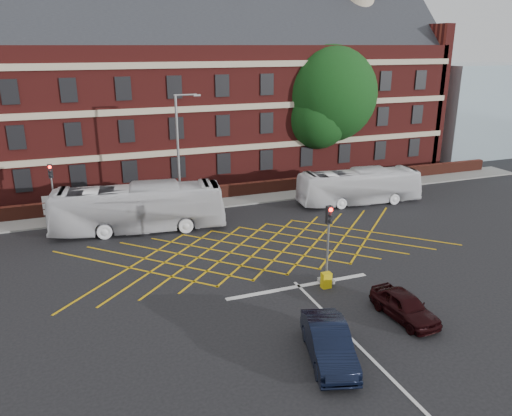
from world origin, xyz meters
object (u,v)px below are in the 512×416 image
object	(u,v)px
utility_cabinet	(326,280)
bus_left	(138,208)
car_navy	(329,343)
traffic_light_near	(327,252)
deciduous_tree	(328,101)
traffic_light_far	(54,200)
bus_right	(359,186)
direction_signs	(51,206)
car_maroon	(405,306)
street_lamp	(180,177)

from	to	relation	value
utility_cabinet	bus_left	bearing A→B (deg)	122.96
car_navy	traffic_light_near	distance (m)	6.90
car_navy	deciduous_tree	distance (m)	31.02
deciduous_tree	traffic_light_far	bearing A→B (deg)	-166.63
bus_right	deciduous_tree	xyz separation A→B (m)	(2.01, 9.27, 5.68)
deciduous_tree	traffic_light_far	xyz separation A→B (m)	(-24.48, -5.82, -5.30)
direction_signs	bus_right	bearing A→B (deg)	-8.24
car_navy	car_maroon	bearing A→B (deg)	33.66
car_navy	utility_cabinet	xyz separation A→B (m)	(2.90, 5.53, -0.32)
deciduous_tree	traffic_light_near	size ratio (longest dim) A/B	2.84
street_lamp	utility_cabinet	bearing A→B (deg)	-72.03
bus_right	deciduous_tree	size ratio (longest dim) A/B	0.81
bus_left	deciduous_tree	size ratio (longest dim) A/B	0.95
deciduous_tree	bus_left	bearing A→B (deg)	-154.25
car_navy	traffic_light_near	size ratio (longest dim) A/B	1.04
bus_right	direction_signs	bearing A→B (deg)	88.04
bus_right	traffic_light_near	bearing A→B (deg)	147.88
traffic_light_far	car_maroon	bearing A→B (deg)	-52.40
deciduous_tree	car_navy	bearing A→B (deg)	-118.08
car_navy	street_lamp	distance (m)	19.51
car_navy	deciduous_tree	bearing A→B (deg)	77.69
deciduous_tree	direction_signs	xyz separation A→B (m)	(-24.71, -5.98, -5.68)
traffic_light_near	traffic_light_far	world-z (taller)	same
bus_right	traffic_light_near	distance (m)	14.67
traffic_light_near	street_lamp	xyz separation A→B (m)	(-4.75, 13.28, 1.26)
direction_signs	street_lamp	bearing A→B (deg)	-9.64
street_lamp	utility_cabinet	size ratio (longest dim) A/B	10.57
car_maroon	deciduous_tree	distance (m)	27.74
traffic_light_near	traffic_light_far	xyz separation A→B (m)	(-13.37, 14.94, 0.00)
direction_signs	utility_cabinet	xyz separation A→B (m)	(13.32, -15.29, -0.96)
car_navy	utility_cabinet	world-z (taller)	car_navy
direction_signs	car_navy	bearing A→B (deg)	-63.42
deciduous_tree	direction_signs	distance (m)	26.05
utility_cabinet	direction_signs	bearing A→B (deg)	131.05
street_lamp	traffic_light_near	bearing A→B (deg)	-70.31
bus_left	utility_cabinet	distance (m)	14.37
traffic_light_far	direction_signs	distance (m)	0.48
car_navy	utility_cabinet	bearing A→B (deg)	78.09
traffic_light_far	traffic_light_near	bearing A→B (deg)	-48.19
deciduous_tree	street_lamp	distance (m)	18.00
bus_left	traffic_light_near	xyz separation A→B (m)	(8.07, -11.51, 0.16)
bus_left	traffic_light_far	xyz separation A→B (m)	(-5.29, 3.44, 0.16)
traffic_light_far	utility_cabinet	size ratio (longest dim) A/B	5.13
bus_right	traffic_light_far	size ratio (longest dim) A/B	2.31
bus_left	car_maroon	xyz separation A→B (m)	(9.67, -16.00, -0.96)
traffic_light_far	street_lamp	distance (m)	8.86
bus_right	direction_signs	size ratio (longest dim) A/B	4.49
deciduous_tree	utility_cabinet	world-z (taller)	deciduous_tree
car_maroon	direction_signs	size ratio (longest dim) A/B	1.71
street_lamp	car_maroon	bearing A→B (deg)	-70.32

